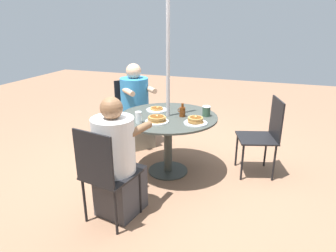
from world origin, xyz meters
name	(u,v)px	position (x,y,z in m)	size (l,w,h in m)	color
ground_plane	(168,171)	(0.00, 0.00, 0.00)	(12.00, 12.00, 0.00)	#8C664C
patio_table	(168,127)	(0.00, 0.00, 0.57)	(1.12, 1.12, 0.70)	#383D38
umbrella_pole	(168,89)	(0.00, 0.00, 1.01)	(0.04, 0.04, 2.03)	#ADADB2
patio_chair_north	(131,108)	(0.82, -0.74, 0.52)	(0.59, 0.59, 0.91)	black
diner_north	(136,110)	(0.69, -0.62, 0.53)	(0.60, 0.59, 1.17)	gray
patio_chair_east	(104,171)	(0.20, 1.09, 0.52)	(0.49, 0.49, 0.91)	black
diner_east	(117,164)	(0.17, 0.92, 0.51)	(0.44, 0.55, 1.14)	#3D3D42
patio_chair_south	(265,132)	(-1.06, -0.32, 0.52)	(0.52, 0.52, 0.91)	black
pancake_plate_a	(195,121)	(-0.36, 0.16, 0.73)	(0.25, 0.25, 0.08)	white
pancake_plate_b	(157,109)	(0.20, -0.15, 0.72)	(0.25, 0.25, 0.04)	white
pancake_plate_c	(157,119)	(0.04, 0.24, 0.73)	(0.25, 0.25, 0.08)	white
syrup_bottle	(182,111)	(-0.16, -0.03, 0.76)	(0.09, 0.07, 0.15)	#602D0F
coffee_cup	(206,111)	(-0.41, -0.13, 0.76)	(0.09, 0.09, 0.12)	#33513D
drinking_glass_a	(138,117)	(0.21, 0.33, 0.76)	(0.07, 0.07, 0.12)	silver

